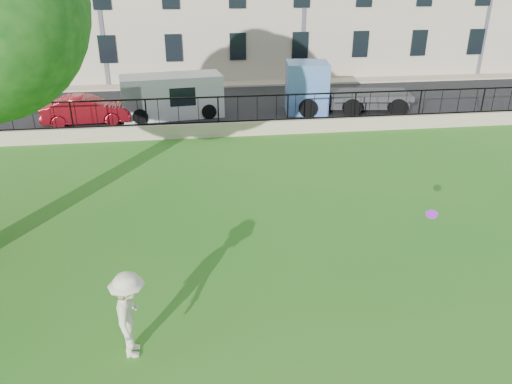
{
  "coord_description": "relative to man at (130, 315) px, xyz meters",
  "views": [
    {
      "loc": [
        -1.21,
        -8.65,
        6.74
      ],
      "look_at": [
        0.45,
        3.5,
        1.14
      ],
      "focal_mm": 35.0,
      "sensor_mm": 36.0,
      "label": 1
    }
  ],
  "objects": [
    {
      "name": "ground",
      "position": [
        2.5,
        1.02,
        -0.88
      ],
      "size": [
        120.0,
        120.0,
        0.0
      ],
      "primitive_type": "plane",
      "color": "#22761C",
      "rests_on": "ground"
    },
    {
      "name": "retaining_wall",
      "position": [
        2.5,
        13.02,
        -0.58
      ],
      "size": [
        50.0,
        0.4,
        0.6
      ],
      "primitive_type": "cube",
      "color": "tan",
      "rests_on": "ground"
    },
    {
      "name": "iron_railing",
      "position": [
        2.5,
        13.02,
        0.27
      ],
      "size": [
        50.0,
        0.05,
        1.13
      ],
      "color": "black",
      "rests_on": "retaining_wall"
    },
    {
      "name": "street",
      "position": [
        2.5,
        17.72,
        -0.88
      ],
      "size": [
        60.0,
        9.0,
        0.01
      ],
      "primitive_type": "cube",
      "color": "black",
      "rests_on": "ground"
    },
    {
      "name": "sidewalk",
      "position": [
        2.5,
        22.92,
        -0.82
      ],
      "size": [
        60.0,
        1.4,
        0.12
      ],
      "primitive_type": "cube",
      "color": "tan",
      "rests_on": "ground"
    },
    {
      "name": "man",
      "position": [
        0.0,
        0.0,
        0.0
      ],
      "size": [
        0.67,
        1.15,
        1.77
      ],
      "primitive_type": "imported",
      "rotation": [
        0.0,
        0.0,
        1.58
      ],
      "color": "beige",
      "rests_on": "ground"
    },
    {
      "name": "frisbee",
      "position": [
        6.44,
        1.51,
        0.87
      ],
      "size": [
        0.29,
        0.28,
        0.12
      ],
      "primitive_type": "cylinder",
      "rotation": [
        0.21,
        -0.14,
        0.04
      ],
      "color": "#B327E1"
    },
    {
      "name": "red_sedan",
      "position": [
        -3.4,
        15.61,
        -0.23
      ],
      "size": [
        4.04,
        1.65,
        1.3
      ],
      "primitive_type": "imported",
      "rotation": [
        0.0,
        0.0,
        1.64
      ],
      "color": "maroon",
      "rests_on": "street"
    },
    {
      "name": "white_van",
      "position": [
        0.5,
        16.42,
        0.11
      ],
      "size": [
        4.93,
        2.44,
        1.99
      ],
      "primitive_type": "cube",
      "rotation": [
        0.0,
        0.0,
        0.13
      ],
      "color": "silver",
      "rests_on": "street"
    },
    {
      "name": "blue_truck",
      "position": [
        9.0,
        16.08,
        0.34
      ],
      "size": [
        6.06,
        2.81,
        2.45
      ],
      "primitive_type": "cube",
      "rotation": [
        0.0,
        0.0,
        -0.13
      ],
      "color": "#547EC6",
      "rests_on": "street"
    }
  ]
}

